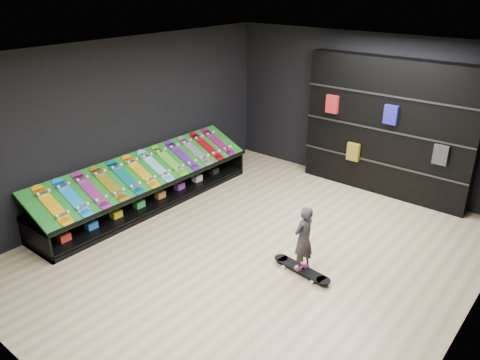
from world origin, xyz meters
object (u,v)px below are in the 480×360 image
Objects in this scene: display_rack at (148,192)px; floor_skateboard at (301,271)px; back_shelving at (388,128)px; child at (303,251)px.

floor_skateboard is (3.43, -0.08, -0.21)m from display_rack.
display_rack is at bearing -133.14° from back_shelving.
floor_skateboard is 1.65× the size of child.
back_shelving is at bearing -165.87° from child.
back_shelving reaches higher than display_rack.
child is at bearing 0.00° from floor_skateboard.
display_rack is at bearing -174.63° from floor_skateboard.
child is at bearing -84.70° from back_shelving.
floor_skateboard is (0.32, -3.40, -1.26)m from back_shelving.
back_shelving reaches higher than floor_skateboard.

